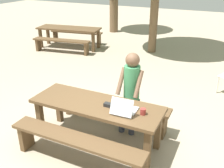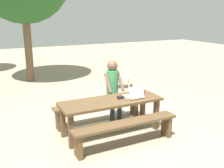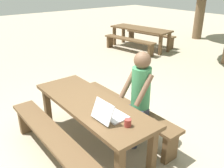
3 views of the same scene
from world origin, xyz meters
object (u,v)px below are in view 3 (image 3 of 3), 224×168
Objects in this scene: coffee_mug at (128,123)px; person_seated at (139,92)px; laptop at (109,114)px; picnic_table_mid at (141,31)px; small_pouch at (99,106)px; picnic_table_front at (91,109)px.

person_seated is at bearing 125.82° from coffee_mug.
picnic_table_mid is at bearing -49.94° from laptop.
laptop is 2.94× the size of small_pouch.
picnic_table_mid is at bearing 128.50° from picnic_table_front.
picnic_table_mid is (-3.94, 4.41, -0.16)m from laptop.
coffee_mug is at bearing -55.15° from picnic_table_mid.
laptop is 0.16× the size of picnic_table_mid.
person_seated is (0.13, 0.58, 0.07)m from small_pouch.
small_pouch is at bearing -179.51° from coffee_mug.
person_seated is (0.33, 0.57, 0.20)m from picnic_table_front.
small_pouch is (0.20, -0.01, 0.13)m from picnic_table_front.
laptop is 5.92m from picnic_table_mid.
small_pouch is at bearing -2.05° from picnic_table_front.
picnic_table_front is 5.65× the size of laptop.
picnic_table_front is 0.69m from person_seated.
laptop is 0.65m from person_seated.
picnic_table_mid is (-4.21, 4.35, -0.14)m from coffee_mug.
coffee_mug is (0.54, 0.00, 0.02)m from small_pouch.
small_pouch reaches higher than picnic_table_front.
laptop reaches higher than picnic_table_mid.
picnic_table_front is 22.64× the size of coffee_mug.
coffee_mug is 0.71m from person_seated.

